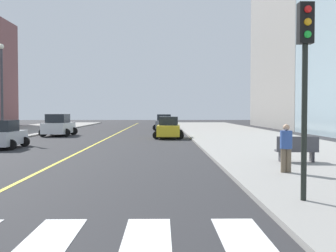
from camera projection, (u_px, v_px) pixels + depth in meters
sidewalk_kerb_east at (296, 152)px, 23.24m from camera, size 10.00×120.00×0.15m
lane_divider_paint at (116, 134)px, 43.05m from camera, size 0.16×80.00×0.01m
parking_garage_concrete at (331, 42)px, 59.60m from camera, size 18.00×24.00×24.35m
car_yellow_nearest at (169, 128)px, 36.46m from camera, size 2.74×4.29×1.89m
car_gray_second at (164, 123)px, 52.48m from camera, size 2.84×4.47×1.97m
car_white_third at (59, 126)px, 40.00m from camera, size 3.01×4.74×2.09m
car_silver_fourth at (3, 135)px, 26.52m from camera, size 2.53×4.04×1.80m
traffic_light_near_corner at (305, 62)px, 10.27m from camera, size 0.36×0.41×4.87m
park_bench at (297, 150)px, 18.25m from camera, size 1.84×0.69×1.12m
pedestrian_waiting_east at (286, 146)px, 15.12m from camera, size 0.43×0.43×1.74m
street_lamp at (2, 83)px, 33.56m from camera, size 0.44×0.44×7.60m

